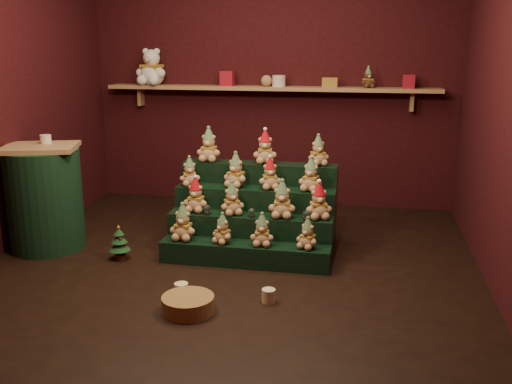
% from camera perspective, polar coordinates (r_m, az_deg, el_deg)
% --- Properties ---
extents(ground, '(4.00, 4.00, 0.00)m').
position_cam_1_polar(ground, '(4.72, -2.68, -7.29)').
color(ground, black).
rests_on(ground, ground).
extents(back_wall, '(4.00, 0.10, 2.80)m').
position_cam_1_polar(back_wall, '(6.40, 1.61, 11.34)').
color(back_wall, black).
rests_on(back_wall, ground).
extents(front_wall, '(4.00, 0.10, 2.80)m').
position_cam_1_polar(front_wall, '(2.47, -14.46, 5.91)').
color(front_wall, black).
rests_on(front_wall, ground).
extents(back_shelf, '(3.60, 0.26, 0.24)m').
position_cam_1_polar(back_shelf, '(6.24, 1.33, 10.28)').
color(back_shelf, '#A37B51').
rests_on(back_shelf, ground).
extents(riser_tier_front, '(1.40, 0.22, 0.18)m').
position_cam_1_polar(riser_tier_front, '(4.69, -1.14, -6.24)').
color(riser_tier_front, black).
rests_on(riser_tier_front, ground).
extents(riser_tier_midfront, '(1.40, 0.22, 0.36)m').
position_cam_1_polar(riser_tier_midfront, '(4.86, -0.60, -4.35)').
color(riser_tier_midfront, black).
rests_on(riser_tier_midfront, ground).
extents(riser_tier_midback, '(1.40, 0.22, 0.54)m').
position_cam_1_polar(riser_tier_midback, '(5.04, -0.09, -2.59)').
color(riser_tier_midback, black).
rests_on(riser_tier_midback, ground).
extents(riser_tier_back, '(1.40, 0.22, 0.72)m').
position_cam_1_polar(riser_tier_back, '(5.22, 0.37, -0.95)').
color(riser_tier_back, black).
rests_on(riser_tier_back, ground).
extents(teddy_0, '(0.22, 0.20, 0.30)m').
position_cam_1_polar(teddy_0, '(4.75, -7.32, -3.00)').
color(teddy_0, tan).
rests_on(teddy_0, riser_tier_front).
extents(teddy_1, '(0.23, 0.22, 0.25)m').
position_cam_1_polar(teddy_1, '(4.65, -3.36, -3.66)').
color(teddy_1, tan).
rests_on(teddy_1, riser_tier_front).
extents(teddy_2, '(0.20, 0.19, 0.26)m').
position_cam_1_polar(teddy_2, '(4.58, 0.61, -3.79)').
color(teddy_2, tan).
rests_on(teddy_2, riser_tier_front).
extents(teddy_3, '(0.23, 0.22, 0.25)m').
position_cam_1_polar(teddy_3, '(4.54, 5.19, -4.14)').
color(teddy_3, tan).
rests_on(teddy_3, riser_tier_front).
extents(teddy_4, '(0.22, 0.20, 0.29)m').
position_cam_1_polar(teddy_4, '(4.90, -6.05, -0.30)').
color(teddy_4, tan).
rests_on(teddy_4, riser_tier_midfront).
extents(teddy_5, '(0.26, 0.26, 0.28)m').
position_cam_1_polar(teddy_5, '(4.79, -2.43, -0.64)').
color(teddy_5, tan).
rests_on(teddy_5, riser_tier_midfront).
extents(teddy_6, '(0.24, 0.22, 0.31)m').
position_cam_1_polar(teddy_6, '(4.71, 2.63, -0.72)').
color(teddy_6, tan).
rests_on(teddy_6, riser_tier_midfront).
extents(teddy_7, '(0.27, 0.25, 0.30)m').
position_cam_1_polar(teddy_7, '(4.70, 6.29, -0.88)').
color(teddy_7, tan).
rests_on(teddy_7, riser_tier_midfront).
extents(teddy_8, '(0.23, 0.22, 0.25)m').
position_cam_1_polar(teddy_8, '(5.08, -6.66, 2.07)').
color(teddy_8, tan).
rests_on(teddy_8, riser_tier_midback).
extents(teddy_9, '(0.26, 0.25, 0.30)m').
position_cam_1_polar(teddy_9, '(4.99, -2.03, 2.20)').
color(teddy_9, tan).
rests_on(teddy_9, riser_tier_midback).
extents(teddy_10, '(0.24, 0.23, 0.27)m').
position_cam_1_polar(teddy_10, '(4.91, 1.40, 1.86)').
color(teddy_10, tan).
rests_on(teddy_10, riser_tier_midback).
extents(teddy_11, '(0.24, 0.23, 0.29)m').
position_cam_1_polar(teddy_11, '(4.87, 5.53, 1.76)').
color(teddy_11, tan).
rests_on(teddy_11, riser_tier_midback).
extents(teddy_12, '(0.22, 0.20, 0.31)m').
position_cam_1_polar(teddy_12, '(5.21, -4.74, 4.74)').
color(teddy_12, tan).
rests_on(teddy_12, riser_tier_back).
extents(teddy_13, '(0.24, 0.22, 0.30)m').
position_cam_1_polar(teddy_13, '(5.10, 0.92, 4.52)').
color(teddy_13, tan).
rests_on(teddy_13, riser_tier_back).
extents(teddy_14, '(0.25, 0.24, 0.27)m').
position_cam_1_polar(teddy_14, '(5.05, 6.23, 4.16)').
color(teddy_14, tan).
rests_on(teddy_14, riser_tier_back).
extents(snow_globe_a, '(0.06, 0.06, 0.08)m').
position_cam_1_polar(snow_globe_a, '(4.82, -4.90, -1.79)').
color(snow_globe_a, black).
rests_on(snow_globe_a, riser_tier_midfront).
extents(snow_globe_b, '(0.06, 0.06, 0.08)m').
position_cam_1_polar(snow_globe_b, '(4.74, -0.43, -2.09)').
color(snow_globe_b, black).
rests_on(snow_globe_b, riser_tier_midfront).
extents(snow_globe_c, '(0.06, 0.06, 0.08)m').
position_cam_1_polar(snow_globe_c, '(4.67, 5.01, -2.35)').
color(snow_globe_c, black).
rests_on(snow_globe_c, riser_tier_midfront).
extents(side_table, '(0.72, 0.66, 0.92)m').
position_cam_1_polar(side_table, '(5.31, -20.37, -0.56)').
color(side_table, '#A37B51').
rests_on(side_table, ground).
extents(table_ornament, '(0.09, 0.09, 0.07)m').
position_cam_1_polar(table_ornament, '(5.29, -20.29, 4.98)').
color(table_ornament, beige).
rests_on(table_ornament, side_table).
extents(mini_christmas_tree, '(0.18, 0.18, 0.30)m').
position_cam_1_polar(mini_christmas_tree, '(4.92, -13.51, -4.92)').
color(mini_christmas_tree, '#432117').
rests_on(mini_christmas_tree, ground).
extents(mug_left, '(0.10, 0.10, 0.10)m').
position_cam_1_polar(mug_left, '(4.17, -7.48, -9.69)').
color(mug_left, beige).
rests_on(mug_left, ground).
extents(mug_right, '(0.10, 0.10, 0.10)m').
position_cam_1_polar(mug_right, '(4.05, 1.26, -10.33)').
color(mug_right, beige).
rests_on(mug_right, ground).
extents(wicker_basket, '(0.47, 0.47, 0.11)m').
position_cam_1_polar(wicker_basket, '(3.94, -6.82, -11.08)').
color(wicker_basket, olive).
rests_on(wicker_basket, ground).
extents(white_bear, '(0.40, 0.37, 0.50)m').
position_cam_1_polar(white_bear, '(6.54, -10.40, 12.67)').
color(white_bear, white).
rests_on(white_bear, back_shelf).
extents(brown_bear, '(0.20, 0.19, 0.21)m').
position_cam_1_polar(brown_bear, '(6.10, 11.15, 11.18)').
color(brown_bear, '#50311A').
rests_on(brown_bear, back_shelf).
extents(gift_tin_red_a, '(0.14, 0.14, 0.16)m').
position_cam_1_polar(gift_tin_red_a, '(6.30, -2.87, 11.27)').
color(gift_tin_red_a, '#B31B30').
rests_on(gift_tin_red_a, back_shelf).
extents(gift_tin_cream, '(0.14, 0.14, 0.12)m').
position_cam_1_polar(gift_tin_cream, '(6.19, 2.30, 11.04)').
color(gift_tin_cream, beige).
rests_on(gift_tin_cream, back_shelf).
extents(gift_tin_red_b, '(0.12, 0.12, 0.14)m').
position_cam_1_polar(gift_tin_red_b, '(6.13, 15.01, 10.63)').
color(gift_tin_red_b, '#B31B30').
rests_on(gift_tin_red_b, back_shelf).
extents(shelf_plush_ball, '(0.12, 0.12, 0.12)m').
position_cam_1_polar(shelf_plush_ball, '(6.21, 1.06, 11.06)').
color(shelf_plush_ball, tan).
rests_on(shelf_plush_ball, back_shelf).
extents(scarf_gift_box, '(0.16, 0.10, 0.10)m').
position_cam_1_polar(scarf_gift_box, '(6.13, 7.40, 10.81)').
color(scarf_gift_box, orange).
rests_on(scarf_gift_box, back_shelf).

